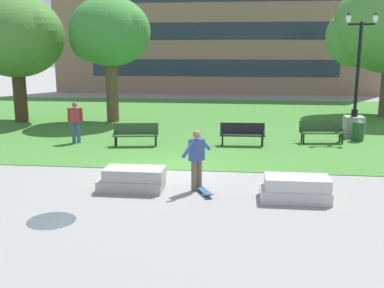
{
  "coord_description": "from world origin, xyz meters",
  "views": [
    {
      "loc": [
        2.26,
        -13.93,
        3.94
      ],
      "look_at": [
        0.83,
        -1.4,
        1.2
      ],
      "focal_mm": 42.0,
      "sensor_mm": 36.0,
      "label": 1
    }
  ],
  "objects_px": {
    "skateboard": "(204,190)",
    "park_bench_far_left": "(242,133)",
    "park_bench_near_right": "(322,130)",
    "concrete_block_left": "(296,189)",
    "person_skateboarder": "(197,157)",
    "person_bystander_near_lawn": "(75,120)",
    "concrete_block_center": "(133,179)",
    "lamp_post_right": "(355,112)",
    "trash_bin": "(358,130)",
    "park_bench_near_left": "(136,133)"
  },
  "relations": [
    {
      "from": "concrete_block_left",
      "to": "trash_bin",
      "type": "xyz_separation_m",
      "value": [
        3.46,
        7.98,
        0.2
      ]
    },
    {
      "from": "skateboard",
      "to": "trash_bin",
      "type": "relative_size",
      "value": 1.05
    },
    {
      "from": "concrete_block_left",
      "to": "person_skateboarder",
      "type": "bearing_deg",
      "value": 168.38
    },
    {
      "from": "person_skateboarder",
      "to": "person_bystander_near_lawn",
      "type": "bearing_deg",
      "value": 134.82
    },
    {
      "from": "park_bench_far_left",
      "to": "lamp_post_right",
      "type": "height_order",
      "value": "lamp_post_right"
    },
    {
      "from": "concrete_block_center",
      "to": "trash_bin",
      "type": "distance_m",
      "value": 10.97
    },
    {
      "from": "person_skateboarder",
      "to": "park_bench_near_right",
      "type": "xyz_separation_m",
      "value": [
        4.51,
        6.86,
        -0.43
      ]
    },
    {
      "from": "concrete_block_left",
      "to": "park_bench_far_left",
      "type": "xyz_separation_m",
      "value": [
        -1.42,
        6.5,
        0.23
      ]
    },
    {
      "from": "person_skateboarder",
      "to": "park_bench_far_left",
      "type": "height_order",
      "value": "person_skateboarder"
    },
    {
      "from": "concrete_block_left",
      "to": "park_bench_far_left",
      "type": "bearing_deg",
      "value": 102.34
    },
    {
      "from": "person_skateboarder",
      "to": "trash_bin",
      "type": "distance_m",
      "value": 9.64
    },
    {
      "from": "person_skateboarder",
      "to": "trash_bin",
      "type": "xyz_separation_m",
      "value": [
        6.12,
        7.43,
        -0.47
      ]
    },
    {
      "from": "lamp_post_right",
      "to": "trash_bin",
      "type": "height_order",
      "value": "lamp_post_right"
    },
    {
      "from": "concrete_block_left",
      "to": "skateboard",
      "type": "height_order",
      "value": "concrete_block_left"
    },
    {
      "from": "park_bench_near_left",
      "to": "trash_bin",
      "type": "height_order",
      "value": "trash_bin"
    },
    {
      "from": "park_bench_near_left",
      "to": "park_bench_near_right",
      "type": "height_order",
      "value": "same"
    },
    {
      "from": "park_bench_near_left",
      "to": "person_skateboarder",
      "type": "bearing_deg",
      "value": -60.7
    },
    {
      "from": "lamp_post_right",
      "to": "person_bystander_near_lawn",
      "type": "relative_size",
      "value": 3.13
    },
    {
      "from": "person_skateboarder",
      "to": "park_bench_far_left",
      "type": "distance_m",
      "value": 6.1
    },
    {
      "from": "concrete_block_center",
      "to": "park_bench_near_right",
      "type": "xyz_separation_m",
      "value": [
        6.29,
        7.04,
        0.23
      ]
    },
    {
      "from": "lamp_post_right",
      "to": "park_bench_near_left",
      "type": "bearing_deg",
      "value": -161.83
    },
    {
      "from": "park_bench_near_right",
      "to": "concrete_block_left",
      "type": "bearing_deg",
      "value": -104.01
    },
    {
      "from": "person_skateboarder",
      "to": "skateboard",
      "type": "xyz_separation_m",
      "value": [
        0.23,
        -0.28,
        -0.88
      ]
    },
    {
      "from": "concrete_block_left",
      "to": "trash_bin",
      "type": "relative_size",
      "value": 1.87
    },
    {
      "from": "concrete_block_center",
      "to": "person_skateboarder",
      "type": "xyz_separation_m",
      "value": [
        1.77,
        0.18,
        0.66
      ]
    },
    {
      "from": "concrete_block_center",
      "to": "park_bench_far_left",
      "type": "distance_m",
      "value": 6.84
    },
    {
      "from": "concrete_block_center",
      "to": "park_bench_near_right",
      "type": "height_order",
      "value": "park_bench_near_right"
    },
    {
      "from": "skateboard",
      "to": "park_bench_far_left",
      "type": "height_order",
      "value": "park_bench_far_left"
    },
    {
      "from": "park_bench_far_left",
      "to": "trash_bin",
      "type": "relative_size",
      "value": 1.89
    },
    {
      "from": "skateboard",
      "to": "person_bystander_near_lawn",
      "type": "bearing_deg",
      "value": 134.6
    },
    {
      "from": "concrete_block_left",
      "to": "park_bench_far_left",
      "type": "height_order",
      "value": "park_bench_far_left"
    },
    {
      "from": "person_skateboarder",
      "to": "lamp_post_right",
      "type": "distance_m",
      "value": 10.42
    },
    {
      "from": "park_bench_near_right",
      "to": "person_bystander_near_lawn",
      "type": "distance_m",
      "value": 10.22
    },
    {
      "from": "concrete_block_left",
      "to": "park_bench_near_right",
      "type": "xyz_separation_m",
      "value": [
        1.85,
        7.4,
        0.23
      ]
    },
    {
      "from": "lamp_post_right",
      "to": "person_bystander_near_lawn",
      "type": "xyz_separation_m",
      "value": [
        -11.79,
        -2.74,
        -0.11
      ]
    },
    {
      "from": "park_bench_far_left",
      "to": "person_bystander_near_lawn",
      "type": "bearing_deg",
      "value": -177.6
    },
    {
      "from": "park_bench_far_left",
      "to": "trash_bin",
      "type": "distance_m",
      "value": 5.1
    },
    {
      "from": "skateboard",
      "to": "person_bystander_near_lawn",
      "type": "distance_m",
      "value": 8.39
    },
    {
      "from": "park_bench_near_right",
      "to": "trash_bin",
      "type": "xyz_separation_m",
      "value": [
        1.61,
        0.57,
        -0.04
      ]
    },
    {
      "from": "lamp_post_right",
      "to": "trash_bin",
      "type": "distance_m",
      "value": 1.14
    },
    {
      "from": "concrete_block_center",
      "to": "person_bystander_near_lawn",
      "type": "xyz_separation_m",
      "value": [
        -3.85,
        5.85,
        0.68
      ]
    },
    {
      "from": "concrete_block_left",
      "to": "park_bench_near_right",
      "type": "height_order",
      "value": "park_bench_near_right"
    },
    {
      "from": "concrete_block_left",
      "to": "lamp_post_right",
      "type": "xyz_separation_m",
      "value": [
        3.49,
        8.95,
        0.79
      ]
    },
    {
      "from": "park_bench_near_left",
      "to": "lamp_post_right",
      "type": "xyz_separation_m",
      "value": [
        9.18,
        3.01,
        0.56
      ]
    },
    {
      "from": "park_bench_near_left",
      "to": "person_bystander_near_lawn",
      "type": "bearing_deg",
      "value": 173.97
    },
    {
      "from": "concrete_block_left",
      "to": "park_bench_far_left",
      "type": "distance_m",
      "value": 6.66
    },
    {
      "from": "park_bench_near_right",
      "to": "skateboard",
      "type": "bearing_deg",
      "value": -120.97
    },
    {
      "from": "skateboard",
      "to": "trash_bin",
      "type": "height_order",
      "value": "trash_bin"
    },
    {
      "from": "person_skateboarder",
      "to": "trash_bin",
      "type": "relative_size",
      "value": 1.78
    },
    {
      "from": "person_bystander_near_lawn",
      "to": "person_skateboarder",
      "type": "bearing_deg",
      "value": -45.18
    }
  ]
}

